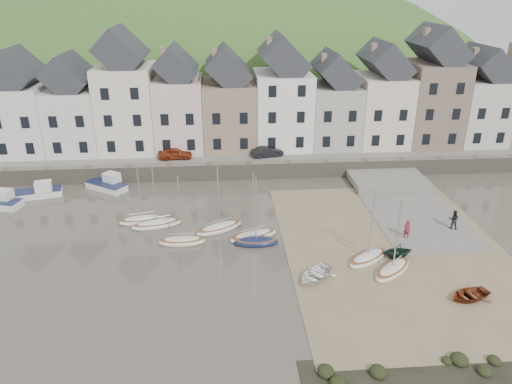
{
  "coord_description": "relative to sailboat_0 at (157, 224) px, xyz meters",
  "views": [
    {
      "loc": [
        -2.98,
        -33.65,
        20.27
      ],
      "look_at": [
        0.0,
        6.0,
        3.0
      ],
      "focal_mm": 33.94,
      "sensor_mm": 36.0,
      "label": 1
    }
  ],
  "objects": [
    {
      "name": "rowboat_white",
      "position": [
        12.62,
        -9.46,
        0.15
      ],
      "size": [
        4.09,
        4.13,
        0.7
      ],
      "primitive_type": "imported",
      "rotation": [
        0.0,
        0.0,
        -0.76
      ],
      "color": "white",
      "rests_on": "beach"
    },
    {
      "name": "motorboat_2",
      "position": [
        -6.18,
        9.09,
        0.32
      ],
      "size": [
        4.78,
        4.05,
        1.7
      ],
      "color": "silver",
      "rests_on": "ground"
    },
    {
      "name": "sailboat_4",
      "position": [
        8.53,
        -2.82,
        0.0
      ],
      "size": [
        4.62,
        3.0,
        6.32
      ],
      "color": "silver",
      "rests_on": "ground"
    },
    {
      "name": "rowboat_red",
      "position": [
        22.85,
        -12.67,
        0.11
      ],
      "size": [
        3.55,
        2.96,
        0.63
      ],
      "primitive_type": "imported",
      "rotation": [
        0.0,
        0.0,
        -1.28
      ],
      "color": "brown",
      "rests_on": "beach"
    },
    {
      "name": "townhouse_terrace",
      "position": [
        10.74,
        18.25,
        7.06
      ],
      "size": [
        61.05,
        8.0,
        13.93
      ],
      "color": "silver",
      "rests_on": "quay_land"
    },
    {
      "name": "person_red",
      "position": [
        21.58,
        -3.91,
        0.69
      ],
      "size": [
        0.64,
        0.45,
        1.66
      ],
      "primitive_type": "imported",
      "rotation": [
        0.0,
        0.0,
        3.23
      ],
      "color": "maroon",
      "rests_on": "slipway"
    },
    {
      "name": "sailboat_0",
      "position": [
        0.0,
        0.0,
        0.0
      ],
      "size": [
        4.81,
        2.61,
        6.32
      ],
      "color": "silver",
      "rests_on": "ground"
    },
    {
      "name": "sailboat_1",
      "position": [
        -1.45,
        0.94,
        0.0
      ],
      "size": [
        4.4,
        2.33,
        6.32
      ],
      "color": "silver",
      "rests_on": "ground"
    },
    {
      "name": "motorboat_0",
      "position": [
        -12.73,
        7.6,
        0.32
      ],
      "size": [
        4.87,
        2.78,
        1.7
      ],
      "color": "silver",
      "rests_on": "ground"
    },
    {
      "name": "car_left",
      "position": [
        0.68,
        13.75,
        1.99
      ],
      "size": [
        3.91,
        1.75,
        1.3
      ],
      "primitive_type": "imported",
      "rotation": [
        0.0,
        0.0,
        1.63
      ],
      "color": "maroon",
      "rests_on": "quay_street"
    },
    {
      "name": "sailboat_6",
      "position": [
        17.31,
        -7.16,
        0.0
      ],
      "size": [
        4.26,
        3.61,
        6.32
      ],
      "color": "silver",
      "rests_on": "ground"
    },
    {
      "name": "quay_land",
      "position": [
        8.98,
        26.25,
        0.49
      ],
      "size": [
        90.0,
        30.0,
        1.5
      ],
      "primitive_type": "cube",
      "color": "#335823",
      "rests_on": "ground"
    },
    {
      "name": "hillside",
      "position": [
        3.98,
        54.25,
        -18.25
      ],
      "size": [
        134.4,
        84.0,
        84.0
      ],
      "color": "#335823",
      "rests_on": "ground"
    },
    {
      "name": "seawall",
      "position": [
        8.98,
        11.25,
        0.64
      ],
      "size": [
        70.0,
        1.2,
        1.8
      ],
      "primitive_type": "cube",
      "color": "slate",
      "rests_on": "ground"
    },
    {
      "name": "sailboat_2",
      "position": [
        2.44,
        -3.3,
        0.0
      ],
      "size": [
        3.96,
        1.53,
        6.32
      ],
      "color": "beige",
      "rests_on": "ground"
    },
    {
      "name": "quay_street",
      "position": [
        8.98,
        14.75,
        1.29
      ],
      "size": [
        70.0,
        7.0,
        0.1
      ],
      "primitive_type": "cube",
      "color": "slate",
      "rests_on": "quay_land"
    },
    {
      "name": "rowboat_green",
      "position": [
        19.71,
        -7.02,
        0.44
      ],
      "size": [
        2.64,
        2.34,
        1.29
      ],
      "primitive_type": "imported",
      "rotation": [
        0.0,
        0.0,
        -1.48
      ],
      "color": "#152F25",
      "rests_on": "beach"
    },
    {
      "name": "person_dark",
      "position": [
        26.33,
        -2.54,
        0.74
      ],
      "size": [
        1.06,
        0.96,
        1.76
      ],
      "primitive_type": "imported",
      "rotation": [
        0.0,
        0.0,
        2.71
      ],
      "color": "black",
      "rests_on": "slipway"
    },
    {
      "name": "car_right",
      "position": [
        11.32,
        13.75,
        1.94
      ],
      "size": [
        3.84,
        2.04,
        1.2
      ],
      "primitive_type": "imported",
      "rotation": [
        0.0,
        0.0,
        1.79
      ],
      "color": "black",
      "rests_on": "quay_street"
    },
    {
      "name": "beach",
      "position": [
        19.98,
        -5.75,
        -0.23
      ],
      "size": [
        18.0,
        26.0,
        0.06
      ],
      "primitive_type": "cube",
      "color": "#7E6C4C",
      "rests_on": "ground"
    },
    {
      "name": "sailboat_7",
      "position": [
        18.7,
        -8.96,
        0.0
      ],
      "size": [
        4.2,
        3.98,
        6.32
      ],
      "color": "beige",
      "rests_on": "ground"
    },
    {
      "name": "sailboat_3",
      "position": [
        5.6,
        -1.16,
        0.0
      ],
      "size": [
        4.63,
        3.46,
        6.32
      ],
      "color": "silver",
      "rests_on": "ground"
    },
    {
      "name": "ground",
      "position": [
        8.98,
        -5.75,
        -0.26
      ],
      "size": [
        160.0,
        160.0,
        0.0
      ],
      "primitive_type": "plane",
      "color": "#423D33",
      "rests_on": "ground"
    },
    {
      "name": "sailboat_5",
      "position": [
        8.67,
        -3.86,
        0.0
      ],
      "size": [
        3.85,
        1.57,
        6.32
      ],
      "color": "#151E43",
      "rests_on": "ground"
    },
    {
      "name": "slipway",
      "position": [
        23.98,
        2.25,
        -0.2
      ],
      "size": [
        8.0,
        18.0,
        0.12
      ],
      "primitive_type": "cube",
      "color": "slate",
      "rests_on": "ground"
    }
  ]
}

